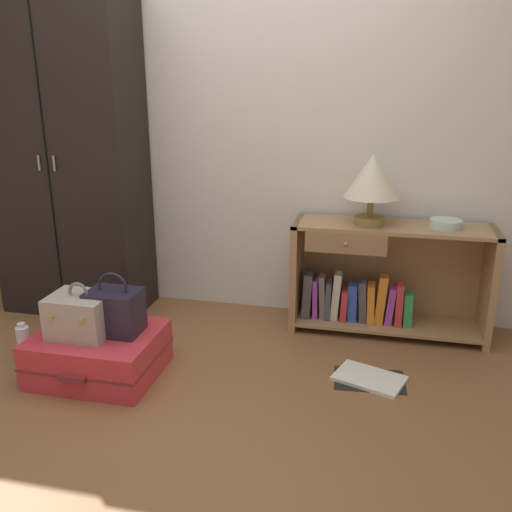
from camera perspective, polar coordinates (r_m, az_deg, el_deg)
ground_plane at (r=2.56m, az=-9.61°, el=-17.52°), size 9.00×9.00×0.00m
back_wall at (r=3.52m, az=-1.25°, el=15.14°), size 6.40×0.10×2.60m
wardrobe at (r=3.69m, az=-18.97°, el=9.65°), size 0.91×0.47×2.00m
bookshelf at (r=3.38m, az=12.73°, el=-2.52°), size 1.15×0.36×0.67m
table_lamp at (r=3.18m, az=12.00°, el=7.90°), size 0.31×0.31×0.41m
bowl at (r=3.28m, az=19.13°, el=3.21°), size 0.18×0.18×0.05m
suitcase_large at (r=3.00m, az=-16.05°, el=-9.70°), size 0.63×0.53×0.24m
train_case at (r=2.91m, az=-17.79°, el=-5.84°), size 0.30×0.25×0.28m
handbag at (r=2.89m, az=-14.49°, el=-5.55°), size 0.26×0.19×0.32m
bottle at (r=3.28m, az=-23.01°, el=-8.30°), size 0.07×0.07×0.22m
open_book_on_floor at (r=2.94m, az=11.71°, el=-12.39°), size 0.40×0.32×0.02m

